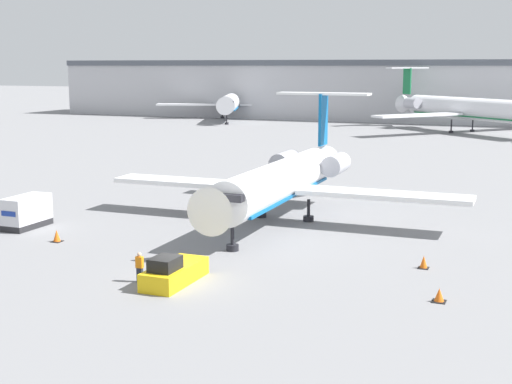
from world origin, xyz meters
TOP-DOWN VIEW (x-y plane):
  - ground_plane at (0.00, 0.00)m, footprint 600.00×600.00m
  - terminal_building at (0.00, 120.00)m, footprint 180.00×16.80m
  - airplane_main at (-0.16, 16.95)m, footprint 27.92×24.88m
  - pushback_tug at (-0.19, -0.12)m, footprint 1.86×4.71m
  - luggage_cart at (-16.55, 7.73)m, footprint 1.74×3.77m
  - worker_near_tug at (-2.03, -0.60)m, footprint 0.40×0.24m
  - traffic_cone_left at (-11.88, 5.07)m, footprint 0.67×0.67m
  - traffic_cone_right at (11.88, 7.88)m, footprint 0.61×0.61m
  - traffic_cone_mid at (13.56, 2.13)m, footprint 0.68×0.68m
  - airplane_parked_far_left at (5.32, 95.85)m, footprint 31.46×30.73m
  - airplane_parked_far_right at (-46.32, 111.47)m, footprint 32.58×37.80m

SIDE VIEW (x-z plane):
  - ground_plane at x=0.00m, z-range 0.00..0.00m
  - traffic_cone_mid at x=13.56m, z-range -0.02..0.69m
  - traffic_cone_right at x=11.88m, z-range -0.02..0.74m
  - traffic_cone_left at x=-11.88m, z-range -0.02..0.80m
  - pushback_tug at x=-0.19m, z-range -0.23..1.46m
  - worker_near_tug at x=-2.03m, z-range 0.03..1.69m
  - luggage_cart at x=-16.55m, z-range 0.00..2.32m
  - airplane_main at x=-0.16m, z-range -1.46..7.82m
  - airplane_parked_far_right at x=-46.32m, z-range -1.52..9.20m
  - airplane_parked_far_left at x=5.32m, z-range -1.40..9.84m
  - terminal_building at x=0.00m, z-range 0.03..12.79m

